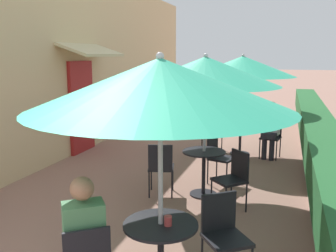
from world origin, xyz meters
TOP-DOWN VIEW (x-y plane):
  - cafe_facade_wall at (-2.54, 7.01)m, footprint 0.98×14.29m
  - planter_hedge at (2.75, 7.05)m, footprint 0.60×13.29m
  - patio_table_near at (1.09, 1.85)m, footprint 0.69×0.69m
  - patio_umbrella_near at (1.09, 1.85)m, footprint 2.29×2.29m
  - seated_patron_near_left at (0.52, 1.47)m, footprint 0.50×0.51m
  - cafe_chair_near_right at (1.59, 2.33)m, footprint 0.56×0.56m
  - coffee_cup_near at (1.17, 1.83)m, footprint 0.07×0.07m
  - patio_table_mid at (0.91, 4.52)m, footprint 0.69×0.69m
  - patio_umbrella_mid at (0.91, 4.52)m, footprint 2.29×2.29m
  - cafe_chair_mid_left at (1.45, 4.09)m, footprint 0.57×0.57m
  - cafe_chair_mid_right at (1.02, 5.20)m, footprint 0.49×0.49m
  - cafe_chair_mid_back at (0.27, 4.28)m, footprint 0.49×0.49m
  - patio_table_far at (1.17, 7.27)m, footprint 0.69×0.69m
  - patio_umbrella_far at (1.17, 7.27)m, footprint 2.29×2.29m
  - cafe_chair_far_left at (0.48, 7.33)m, footprint 0.47×0.47m
  - cafe_chair_far_right at (1.85, 7.21)m, footprint 0.47×0.47m
  - seated_patron_far_right at (1.83, 7.10)m, footprint 0.39×0.45m
  - coffee_cup_far at (1.03, 7.25)m, footprint 0.07×0.07m

SIDE VIEW (x-z plane):
  - patio_table_near at x=1.09m, z-range 0.13..0.87m
  - patio_table_mid at x=0.91m, z-range 0.13..0.87m
  - patio_table_far at x=1.17m, z-range 0.13..0.87m
  - cafe_chair_near_right at x=1.59m, z-range 0.08..0.95m
  - cafe_chair_mid_left at x=1.45m, z-range 0.08..0.95m
  - cafe_chair_mid_right at x=1.02m, z-range 0.08..0.95m
  - cafe_chair_mid_back at x=0.27m, z-range 0.08..0.95m
  - cafe_chair_far_left at x=0.48m, z-range 0.08..0.95m
  - cafe_chair_far_right at x=1.85m, z-range 0.08..0.95m
  - planter_hedge at x=2.75m, z-range 0.03..1.04m
  - seated_patron_near_left at x=0.52m, z-range 0.06..1.31m
  - seated_patron_far_right at x=1.83m, z-range 0.06..1.31m
  - coffee_cup_near at x=1.17m, z-range 0.73..0.82m
  - coffee_cup_far at x=1.03m, z-range 0.73..0.82m
  - patio_umbrella_near at x=1.09m, z-range 0.86..3.12m
  - patio_umbrella_mid at x=0.91m, z-range 0.86..3.12m
  - patio_umbrella_far at x=1.17m, z-range 0.86..3.12m
  - cafe_facade_wall at x=-2.54m, z-range -0.01..4.19m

